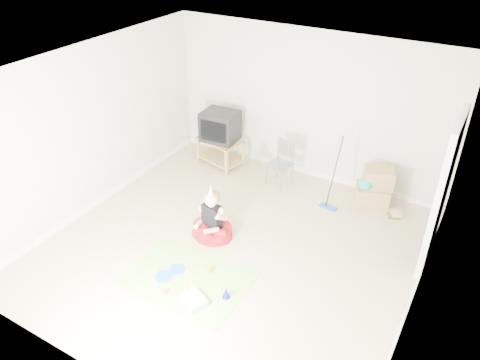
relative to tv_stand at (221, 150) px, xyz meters
The scene contains 16 objects.
ground 2.50m from the tv_stand, 54.11° to the right, with size 5.00×5.00×0.00m, color #C9BA90.
doorway_recess 4.08m from the tv_stand, 11.61° to the right, with size 0.02×0.90×2.05m, color black.
tv_stand is the anchor object (origin of this frame).
crt_tv 0.48m from the tv_stand, 116.57° to the left, with size 0.63×0.52×0.54m, color black.
folding_chair 1.28m from the tv_stand, ahead, with size 0.45×0.43×0.83m.
cardboard_boxes 2.88m from the tv_stand, ahead, with size 0.63×0.57×0.67m.
floor_mop 2.32m from the tv_stand, ahead, with size 0.30×0.39×1.16m.
book_pile 3.29m from the tv_stand, ahead, with size 0.26×0.28×0.08m.
seated_woman 2.20m from the tv_stand, 61.10° to the right, with size 0.71×0.71×0.90m.
party_mat 3.15m from the tv_stand, 65.92° to the right, with size 1.61×1.16×0.01m, color #E83188.
birthday_cake 3.57m from the tv_stand, 63.32° to the right, with size 0.38×0.34×0.15m.
blue_plate_near 3.00m from the tv_stand, 69.31° to the right, with size 0.22×0.22×0.01m, color blue.
blue_plate_far 3.17m from the tv_stand, 71.90° to the right, with size 0.24×0.24×0.01m, color blue.
orange_cup_near 3.00m from the tv_stand, 60.89° to the right, with size 0.07×0.07×0.08m, color orange.
orange_cup_far 3.46m from the tv_stand, 69.76° to the right, with size 0.06×0.06×0.07m, color orange.
blue_party_hat 3.47m from the tv_stand, 56.74° to the right, with size 0.11×0.11×0.15m, color #161AA0.
Camera 1 is at (2.75, -4.50, 4.37)m, focal length 35.00 mm.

